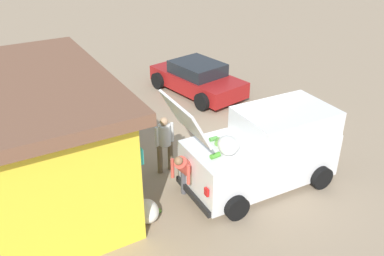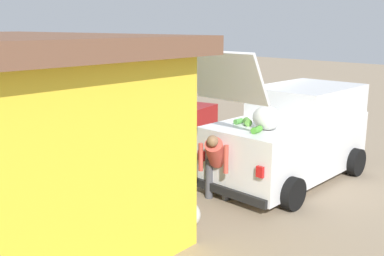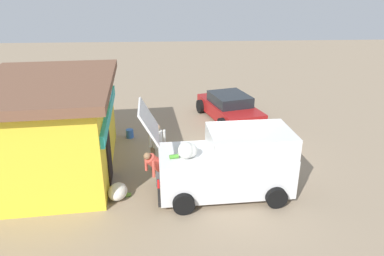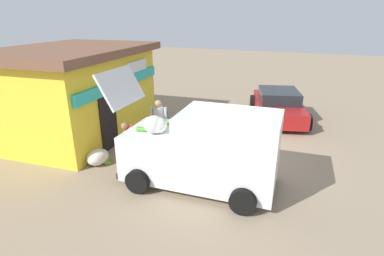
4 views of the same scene
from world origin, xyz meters
The scene contains 8 objects.
ground_plane centered at (0.00, 0.00, 0.00)m, with size 60.00×60.00×0.00m, color gray.
storefront_bar centered at (-0.33, 6.03, 1.63)m, with size 6.39×4.83×3.20m.
delivery_van centered at (-2.13, 0.32, 1.01)m, with size 2.33×4.52×2.92m.
parked_sedan centered at (4.17, -0.75, 0.60)m, with size 4.35×2.96×1.26m.
vendor_standing centered at (-0.54, 2.49, 0.98)m, with size 0.39×0.56×1.68m.
customer_bending centered at (-1.95, 2.51, 0.84)m, with size 0.66×0.71×1.40m.
unloaded_banana_pile centered at (-2.28, 3.65, 0.22)m, with size 0.90×0.71×0.47m.
paint_bucket centered at (2.29, 3.77, 0.18)m, with size 0.31×0.31×0.36m, color blue.
Camera 4 is at (-8.83, -2.08, 4.26)m, focal length 28.34 mm.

